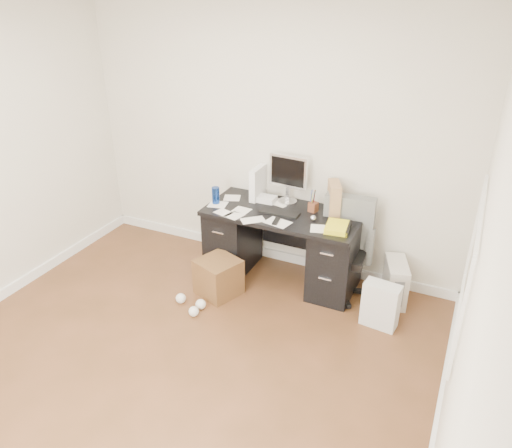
{
  "coord_description": "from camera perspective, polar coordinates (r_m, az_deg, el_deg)",
  "views": [
    {
      "loc": [
        1.9,
        -2.39,
        2.8
      ],
      "look_at": [
        0.22,
        1.2,
        0.81
      ],
      "focal_mm": 35.0,
      "sensor_mm": 36.0,
      "label": 1
    }
  ],
  "objects": [
    {
      "name": "room_shell",
      "position": [
        3.26,
        -11.9,
        5.6
      ],
      "size": [
        4.02,
        4.02,
        2.71
      ],
      "color": "beige",
      "rests_on": "ground"
    },
    {
      "name": "computer_mouse",
      "position": [
        4.63,
        6.55,
        0.67
      ],
      "size": [
        0.07,
        0.07,
        0.06
      ],
      "primitive_type": "sphere",
      "rotation": [
        0.0,
        0.0,
        0.39
      ],
      "color": "silver",
      "rests_on": "desk"
    },
    {
      "name": "pen_cup",
      "position": [
        4.79,
        6.6,
        2.67
      ],
      "size": [
        0.11,
        0.11,
        0.23
      ],
      "primitive_type": null,
      "rotation": [
        0.0,
        0.0,
        -0.25
      ],
      "color": "#5F2E1B",
      "rests_on": "desk"
    },
    {
      "name": "desk",
      "position": [
        4.96,
        3.02,
        -2.25
      ],
      "size": [
        1.5,
        0.7,
        0.75
      ],
      "color": "black",
      "rests_on": "ground"
    },
    {
      "name": "loose_papers",
      "position": [
        4.83,
        0.69,
        1.61
      ],
      "size": [
        1.1,
        0.6,
        0.0
      ],
      "primitive_type": null,
      "color": "silver",
      "rests_on": "desk"
    },
    {
      "name": "lcd_monitor",
      "position": [
        4.91,
        3.71,
        5.16
      ],
      "size": [
        0.41,
        0.25,
        0.5
      ],
      "primitive_type": null,
      "rotation": [
        0.0,
        0.0,
        -0.07
      ],
      "color": "silver",
      "rests_on": "desk"
    },
    {
      "name": "magazine_file",
      "position": [
        4.76,
        8.89,
        2.89
      ],
      "size": [
        0.23,
        0.3,
        0.31
      ],
      "primitive_type": "cube",
      "rotation": [
        0.0,
        0.0,
        0.42
      ],
      "color": "#9F744D",
      "rests_on": "desk"
    },
    {
      "name": "office_chair",
      "position": [
        4.76,
        9.97,
        -2.9
      ],
      "size": [
        0.59,
        0.59,
        0.96
      ],
      "primitive_type": null,
      "rotation": [
        0.0,
        0.0,
        0.08
      ],
      "color": "#4B4E4B",
      "rests_on": "ground"
    },
    {
      "name": "shopping_bag",
      "position": [
        4.54,
        14.04,
        -8.98
      ],
      "size": [
        0.33,
        0.26,
        0.42
      ],
      "primitive_type": "cube",
      "rotation": [
        0.0,
        0.0,
        -0.11
      ],
      "color": "silver",
      "rests_on": "ground"
    },
    {
      "name": "wicker_basket",
      "position": [
        4.85,
        -4.31,
        -6.04
      ],
      "size": [
        0.47,
        0.47,
        0.36
      ],
      "primitive_type": "cube",
      "rotation": [
        0.0,
        0.0,
        -0.36
      ],
      "color": "#503818",
      "rests_on": "ground"
    },
    {
      "name": "travel_mug",
      "position": [
        4.96,
        -4.63,
        3.28
      ],
      "size": [
        0.1,
        0.1,
        0.17
      ],
      "primitive_type": "cylinder",
      "rotation": [
        0.0,
        0.0,
        -0.32
      ],
      "color": "navy",
      "rests_on": "desk"
    },
    {
      "name": "paper_remote",
      "position": [
        4.59,
        2.5,
        0.28
      ],
      "size": [
        0.26,
        0.22,
        0.02
      ],
      "primitive_type": null,
      "rotation": [
        0.0,
        0.0,
        -0.2
      ],
      "color": "silver",
      "rests_on": "desk"
    },
    {
      "name": "desk_printer",
      "position": [
        5.12,
        8.21,
        -5.4
      ],
      "size": [
        0.35,
        0.29,
        0.21
      ],
      "primitive_type": "cube",
      "rotation": [
        0.0,
        0.0,
        0.01
      ],
      "color": "slate",
      "rests_on": "ground"
    },
    {
      "name": "ground",
      "position": [
        4.14,
        -10.3,
        -16.38
      ],
      "size": [
        4.0,
        4.0,
        0.0
      ],
      "primitive_type": "plane",
      "color": "#4B3018",
      "rests_on": "ground"
    },
    {
      "name": "yellow_book",
      "position": [
        4.51,
        9.32,
        -0.36
      ],
      "size": [
        0.24,
        0.29,
        0.05
      ],
      "primitive_type": "cube",
      "rotation": [
        0.0,
        0.0,
        0.13
      ],
      "color": "yellow",
      "rests_on": "desk"
    },
    {
      "name": "keyboard",
      "position": [
        4.76,
        2.72,
        1.31
      ],
      "size": [
        0.38,
        0.14,
        0.02
      ],
      "primitive_type": "cube",
      "rotation": [
        0.0,
        0.0,
        0.02
      ],
      "color": "black",
      "rests_on": "desk"
    },
    {
      "name": "pc_tower",
      "position": [
        4.9,
        15.63,
        -6.37
      ],
      "size": [
        0.3,
        0.44,
        0.41
      ],
      "primitive_type": "cube",
      "rotation": [
        0.0,
        0.0,
        0.32
      ],
      "color": "beige",
      "rests_on": "ground"
    },
    {
      "name": "white_binder",
      "position": [
        5.03,
        0.2,
        4.71
      ],
      "size": [
        0.14,
        0.29,
        0.33
      ],
      "primitive_type": "cube",
      "rotation": [
        0.0,
        0.0,
        0.01
      ],
      "color": "white",
      "rests_on": "desk"
    }
  ]
}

